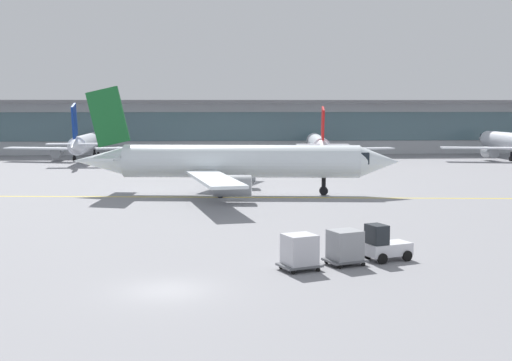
% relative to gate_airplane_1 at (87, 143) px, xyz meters
% --- Properties ---
extents(ground_plane, '(400.00, 400.00, 0.00)m').
position_rel_gate_airplane_1_xyz_m(ground_plane, '(17.66, -78.65, -2.72)').
color(ground_plane, gray).
extents(taxiway_centreline_stripe, '(109.53, 10.83, 0.01)m').
position_rel_gate_airplane_1_xyz_m(taxiway_centreline_stripe, '(22.63, -45.48, -2.71)').
color(taxiway_centreline_stripe, yellow).
rests_on(taxiway_centreline_stripe, ground_plane).
extents(terminal_concourse, '(177.49, 11.00, 9.60)m').
position_rel_gate_airplane_1_xyz_m(terminal_concourse, '(17.66, 15.70, 2.20)').
color(terminal_concourse, '#B2B7BC').
rests_on(terminal_concourse, ground_plane).
extents(gate_airplane_1, '(25.44, 27.29, 9.06)m').
position_rel_gate_airplane_1_xyz_m(gate_airplane_1, '(0.00, 0.00, 0.00)').
color(gate_airplane_1, silver).
rests_on(gate_airplane_1, ground_plane).
extents(gate_airplane_2, '(24.00, 25.90, 8.58)m').
position_rel_gate_airplane_1_xyz_m(gate_airplane_2, '(36.43, -1.86, -0.14)').
color(gate_airplane_2, silver).
rests_on(gate_airplane_2, ground_plane).
extents(taxiing_regional_jet, '(32.12, 29.73, 10.63)m').
position_rel_gate_airplane_1_xyz_m(taxiing_regional_jet, '(22.22, -43.44, 0.47)').
color(taxiing_regional_jet, white).
rests_on(taxiing_regional_jet, ground_plane).
extents(baggage_tug, '(2.93, 2.36, 2.10)m').
position_rel_gate_airplane_1_xyz_m(baggage_tug, '(29.56, -72.94, -1.82)').
color(baggage_tug, silver).
rests_on(baggage_tug, ground_plane).
extents(cargo_dolly_lead, '(2.54, 2.27, 1.94)m').
position_rel_gate_airplane_1_xyz_m(cargo_dolly_lead, '(27.12, -73.92, -1.66)').
color(cargo_dolly_lead, '#595B60').
rests_on(cargo_dolly_lead, ground_plane).
extents(cargo_dolly_trailing, '(2.54, 2.27, 1.94)m').
position_rel_gate_airplane_1_xyz_m(cargo_dolly_trailing, '(24.47, -74.99, -1.66)').
color(cargo_dolly_trailing, '#595B60').
rests_on(cargo_dolly_trailing, ground_plane).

